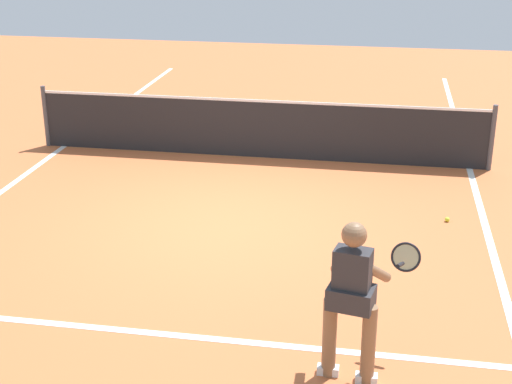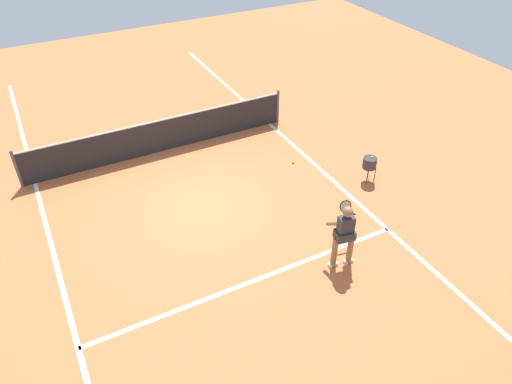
% 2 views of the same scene
% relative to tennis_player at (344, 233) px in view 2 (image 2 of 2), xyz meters
% --- Properties ---
extents(ground_plane, '(27.97, 27.97, 0.00)m').
position_rel_tennis_player_xyz_m(ground_plane, '(-1.91, 3.31, -0.85)').
color(ground_plane, '#C66638').
extents(service_line_marking, '(7.07, 0.10, 0.01)m').
position_rel_tennis_player_xyz_m(service_line_marking, '(-1.91, 0.39, -0.84)').
color(service_line_marking, white).
rests_on(service_line_marking, ground).
extents(sideline_left_marking, '(0.10, 19.52, 0.01)m').
position_rel_tennis_player_xyz_m(sideline_left_marking, '(-5.45, 3.31, -0.84)').
color(sideline_left_marking, white).
rests_on(sideline_left_marking, ground).
extents(sideline_right_marking, '(0.10, 19.52, 0.01)m').
position_rel_tennis_player_xyz_m(sideline_right_marking, '(1.62, 3.31, -0.84)').
color(sideline_right_marking, white).
rests_on(sideline_right_marking, ground).
extents(court_net, '(7.75, 0.08, 1.09)m').
position_rel_tennis_player_xyz_m(court_net, '(-1.91, 6.15, -0.34)').
color(court_net, '#4C4C51').
rests_on(court_net, ground).
extents(tennis_player, '(0.90, 0.90, 1.55)m').
position_rel_tennis_player_xyz_m(tennis_player, '(0.00, 0.00, 0.00)').
color(tennis_player, '#8C6647').
rests_on(tennis_player, ground).
extents(tennis_ball_far, '(0.07, 0.07, 0.07)m').
position_rel_tennis_player_xyz_m(tennis_ball_far, '(1.12, 3.83, -0.81)').
color(tennis_ball_far, '#D1E533').
rests_on(tennis_ball_far, ground).
extents(ball_hopper, '(0.36, 0.36, 0.74)m').
position_rel_tennis_player_xyz_m(ball_hopper, '(2.45, 2.22, -0.30)').
color(ball_hopper, '#333338').
rests_on(ball_hopper, ground).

